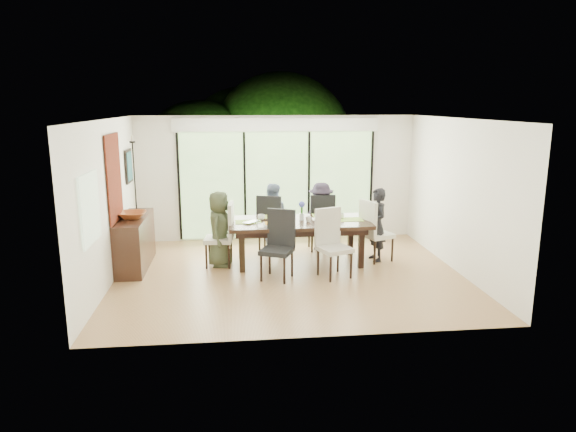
{
  "coord_description": "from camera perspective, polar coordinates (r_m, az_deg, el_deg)",
  "views": [
    {
      "loc": [
        -0.96,
        -8.55,
        2.95
      ],
      "look_at": [
        0.0,
        0.25,
        1.0
      ],
      "focal_mm": 32.0,
      "sensor_mm": 36.0,
      "label": 1
    }
  ],
  "objects": [
    {
      "name": "floor",
      "position": [
        9.1,
        0.17,
        -6.53
      ],
      "size": [
        6.0,
        5.0,
        0.01
      ],
      "primitive_type": "cube",
      "color": "#8E5E38",
      "rests_on": "ground"
    },
    {
      "name": "table_leg_br",
      "position": [
        10.24,
        6.96,
        -2.24
      ],
      "size": [
        0.1,
        0.1,
        0.75
      ],
      "primitive_type": "cube",
      "color": "black",
      "rests_on": "floor"
    },
    {
      "name": "chair_near_left",
      "position": [
        8.7,
        -1.26,
        -3.29
      ],
      "size": [
        0.66,
        0.66,
        1.19
      ],
      "primitive_type": null,
      "rotation": [
        0.0,
        0.0,
        -0.43
      ],
      "color": "black",
      "rests_on": "floor"
    },
    {
      "name": "mullion_d",
      "position": [
        11.56,
        9.22,
        3.56
      ],
      "size": [
        0.05,
        0.04,
        2.3
      ],
      "primitive_type": "cube",
      "color": "black",
      "rests_on": "wall_back"
    },
    {
      "name": "mullion_c",
      "position": [
        11.27,
        2.33,
        3.49
      ],
      "size": [
        0.05,
        0.04,
        2.3
      ],
      "primitive_type": "cube",
      "color": "black",
      "rests_on": "wall_back"
    },
    {
      "name": "vase",
      "position": [
        9.57,
        1.54,
        -0.08
      ],
      "size": [
        0.09,
        0.09,
        0.13
      ],
      "primitive_type": "cylinder",
      "color": "silver",
      "rests_on": "table_top"
    },
    {
      "name": "table_leg_bl",
      "position": [
        9.98,
        -5.22,
        -2.59
      ],
      "size": [
        0.1,
        0.1,
        0.75
      ],
      "primitive_type": "cube",
      "color": "black",
      "rests_on": "floor"
    },
    {
      "name": "cup_b",
      "position": [
        9.45,
        2.26,
        -0.36
      ],
      "size": [
        0.15,
        0.15,
        0.1
      ],
      "primitive_type": "imported",
      "rotation": [
        0.0,
        0.0,
        2.19
      ],
      "color": "white",
      "rests_on": "table_top"
    },
    {
      "name": "bowl",
      "position": [
        9.57,
        -16.93,
        0.11
      ],
      "size": [
        0.5,
        0.5,
        0.12
      ],
      "primitive_type": "imported",
      "color": "brown",
      "rests_on": "sideboard"
    },
    {
      "name": "side_window",
      "position": [
        7.76,
        -21.13,
        0.8
      ],
      "size": [
        0.02,
        0.9,
        1.0
      ],
      "primitive_type": "cube",
      "color": "#8CAD7F",
      "rests_on": "wall_left"
    },
    {
      "name": "person_far_right",
      "position": [
        10.44,
        3.67,
        -0.05
      ],
      "size": [
        0.68,
        0.45,
        1.4
      ],
      "primitive_type": "imported",
      "rotation": [
        0.0,
        0.0,
        3.21
      ],
      "color": "#241D2C",
      "rests_on": "floor"
    },
    {
      "name": "laptop",
      "position": [
        9.36,
        -3.81,
        -0.71
      ],
      "size": [
        0.41,
        0.42,
        0.03
      ],
      "primitive_type": "imported",
      "rotation": [
        0.0,
        0.0,
        0.83
      ],
      "color": "silver",
      "rests_on": "table_top"
    },
    {
      "name": "wall_right",
      "position": [
        9.56,
        18.43,
        2.15
      ],
      "size": [
        0.02,
        5.0,
        2.7
      ],
      "primitive_type": "cube",
      "color": "beige",
      "rests_on": "floor"
    },
    {
      "name": "chair_near_right",
      "position": [
        8.84,
        5.22,
        -3.09
      ],
      "size": [
        0.64,
        0.64,
        1.19
      ],
      "primitive_type": null,
      "rotation": [
        0.0,
        0.0,
        0.37
      ],
      "color": "beige",
      "rests_on": "floor"
    },
    {
      "name": "placemat_right",
      "position": [
        9.7,
        6.85,
        -0.38
      ],
      "size": [
        0.48,
        0.35,
        0.01
      ],
      "primitive_type": "cube",
      "color": "#82AA3C",
      "rests_on": "table_top"
    },
    {
      "name": "foliage_right",
      "position": [
        14.01,
        6.89,
        5.42
      ],
      "size": [
        2.8,
        2.8,
        2.8
      ],
      "primitive_type": "sphere",
      "color": "#14380F",
      "rests_on": "ground"
    },
    {
      "name": "rail_top",
      "position": [
        13.01,
        -1.88,
        1.8
      ],
      "size": [
        6.0,
        0.08,
        0.06
      ],
      "primitive_type": "cube",
      "color": "#503A22",
      "rests_on": "deck"
    },
    {
      "name": "person_left_end",
      "position": [
        9.49,
        -7.63,
        -1.42
      ],
      "size": [
        0.56,
        0.73,
        1.4
      ],
      "primitive_type": "imported",
      "rotation": [
        0.0,
        0.0,
        1.33
      ],
      "color": "#3E472F",
      "rests_on": "floor"
    },
    {
      "name": "person_right_end",
      "position": [
        9.86,
        9.83,
        -0.96
      ],
      "size": [
        0.51,
        0.71,
        1.4
      ],
      "primitive_type": "imported",
      "rotation": [
        0.0,
        0.0,
        -1.4
      ],
      "color": "black",
      "rests_on": "floor"
    },
    {
      "name": "ceiling",
      "position": [
        8.6,
        0.18,
        10.79
      ],
      "size": [
        6.0,
        5.0,
        0.01
      ],
      "primitive_type": "cube",
      "color": "white",
      "rests_on": "wall_back"
    },
    {
      "name": "chair_far_left",
      "position": [
        10.36,
        -1.81,
        -0.71
      ],
      "size": [
        0.63,
        0.63,
        1.19
      ],
      "primitive_type": null,
      "rotation": [
        0.0,
        0.0,
        2.82
      ],
      "color": "black",
      "rests_on": "floor"
    },
    {
      "name": "cup_a",
      "position": [
        9.6,
        -2.98,
        -0.14
      ],
      "size": [
        0.19,
        0.19,
        0.1
      ],
      "primitive_type": "imported",
      "rotation": [
        0.0,
        0.0,
        0.81
      ],
      "color": "white",
      "rests_on": "table_top"
    },
    {
      "name": "candlestick_base",
      "position": [
        10.01,
        -16.45,
        0.43
      ],
      "size": [
        0.1,
        0.1,
        0.04
      ],
      "primitive_type": "cylinder",
      "color": "black",
      "rests_on": "sideboard"
    },
    {
      "name": "candlestick_pan",
      "position": [
        9.83,
        -16.92,
        7.87
      ],
      "size": [
        0.1,
        0.1,
        0.03
      ],
      "primitive_type": "cylinder",
      "color": "black",
      "rests_on": "sideboard"
    },
    {
      "name": "glass_doors",
      "position": [
        11.2,
        -1.23,
        3.44
      ],
      "size": [
        4.2,
        0.02,
        2.3
      ],
      "primitive_type": "cube",
      "color": "#598C3F",
      "rests_on": "wall_back"
    },
    {
      "name": "foliage_mid",
      "position": [
        14.46,
        -0.81,
        7.87
      ],
      "size": [
        4.0,
        4.0,
        4.0
      ],
      "primitive_type": "sphere",
      "color": "#14380F",
      "rests_on": "ground"
    },
    {
      "name": "table_leg_fr",
      "position": [
        9.44,
        8.13,
        -3.55
      ],
      "size": [
        0.1,
        0.1,
        0.75
      ],
      "primitive_type": "cube",
      "color": "black",
      "rests_on": "floor"
    },
    {
      "name": "sideboard",
      "position": [
        9.79,
        -16.63,
        -2.8
      ],
      "size": [
        0.47,
        1.67,
        0.94
      ],
      "primitive_type": "cube",
      "color": "black",
      "rests_on": "floor"
    },
    {
      "name": "deck",
      "position": [
        12.36,
        -1.58,
        -1.62
      ],
      "size": [
        6.0,
        1.8,
        0.1
      ],
      "primitive_type": "cube",
      "color": "brown",
      "rests_on": "ground"
    },
    {
      "name": "wall_back",
      "position": [
        11.21,
        -1.25,
        4.23
      ],
      "size": [
        6.0,
        0.02,
        2.7
      ],
      "primitive_type": "cube",
      "color": "white",
      "rests_on": "floor"
    },
    {
      "name": "book",
      "position": [
        9.62,
        2.71,
        -0.38
      ],
      "size": [
        0.2,
        0.26,
        0.02
      ],
      "primitive_type": "imported",
      "rotation": [
        0.0,
        0.0,
        -0.08
      ],
      "color": "white",
      "rests_on": "table_top"
    },
    {
      "name": "mullion_b",
      "position": [
        11.15,
        -4.82,
        3.36
      ],
      "size": [
        0.05,
        0.04,
        2.3
      ],
      "primitive_type": "cube",
      "color": "black",
      "rests_on": "wall_back"
    },
    {
      "name": "hyacinth_stems",
      "position": [
        9.55,
        1.54,
        0.68
      ],
      "size": [
        0.04,
        0.04,
        0.17
      ],
      "primitive_type": "cylinder",
      "color": "#337226",
      "rests_on": "table_top"
    },
    {
      "name": "hyacinth_blooms",
      "position": [
        9.53,
        1.54,
        1.31
      ],
      "size": [
        0.12,
        0.12,
        0.12
      ],
      "primitive_type": "sphere",
      "color": "#4E55C3",
      "rests_on": "table_top"
    },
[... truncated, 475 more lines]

